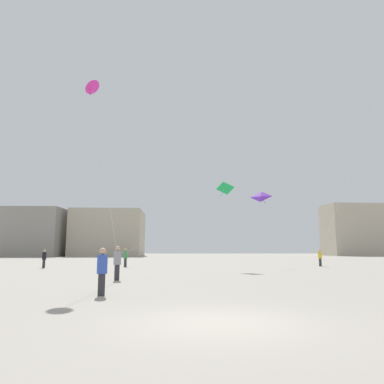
{
  "coord_description": "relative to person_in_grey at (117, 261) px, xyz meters",
  "views": [
    {
      "loc": [
        -0.95,
        -8.66,
        1.67
      ],
      "look_at": [
        0.0,
        16.43,
        5.7
      ],
      "focal_mm": 33.63,
      "sensor_mm": 36.0,
      "label": 1
    }
  ],
  "objects": [
    {
      "name": "kite_magenta_diamond",
      "position": [
        -1.48,
        -1.3,
        9.48
      ],
      "size": [
        2.02,
        1.87,
        9.69
      ],
      "color": "#D12899"
    },
    {
      "name": "person_in_blue",
      "position": [
        0.55,
        -6.65,
        -0.07
      ],
      "size": [
        0.38,
        0.38,
        1.73
      ],
      "rotation": [
        0.0,
        0.0,
        2.17
      ],
      "color": "#2D2D33",
      "rests_on": "ground_plane"
    },
    {
      "name": "building_centre_hall",
      "position": [
        -14.69,
        74.89,
        4.81
      ],
      "size": [
        17.5,
        16.9,
        11.66
      ],
      "color": "#B2A893",
      "rests_on": "ground_plane"
    },
    {
      "name": "kite_violet_delta",
      "position": [
        11.97,
        16.32,
        6.03
      ],
      "size": [
        6.72,
        1.39,
        6.26
      ],
      "color": "purple"
    },
    {
      "name": "person_in_yellow",
      "position": [
        17.72,
        16.12,
        -0.08
      ],
      "size": [
        0.37,
        0.37,
        1.72
      ],
      "rotation": [
        0.0,
        0.0,
        3.7
      ],
      "color": "#2D2D33",
      "rests_on": "ground_plane"
    },
    {
      "name": "person_in_grey",
      "position": [
        0.0,
        0.0,
        0.0
      ],
      "size": [
        0.41,
        0.41,
        1.87
      ],
      "rotation": [
        0.0,
        0.0,
        4.85
      ],
      "color": "#2D2D33",
      "rests_on": "ground_plane"
    },
    {
      "name": "building_right_hall",
      "position": [
        57.31,
        79.52,
        6.09
      ],
      "size": [
        24.97,
        11.06,
        14.22
      ],
      "color": "#B2A893",
      "rests_on": "ground_plane"
    },
    {
      "name": "kite_emerald_delta",
      "position": [
        7.27,
        10.67,
        5.83
      ],
      "size": [
        9.98,
        5.78,
        6.08
      ],
      "color": "green"
    },
    {
      "name": "person_in_green",
      "position": [
        -1.82,
        15.72,
        -0.04
      ],
      "size": [
        0.39,
        0.39,
        1.79
      ],
      "rotation": [
        0.0,
        0.0,
        2.66
      ],
      "color": "#2D2D33",
      "rests_on": "ground_plane"
    },
    {
      "name": "ground_plane",
      "position": [
        4.31,
        -11.64,
        -1.02
      ],
      "size": [
        300.0,
        300.0,
        0.0
      ],
      "primitive_type": "plane",
      "color": "#9E9689"
    },
    {
      "name": "building_left_hall",
      "position": [
        -32.69,
        72.03,
        4.79
      ],
      "size": [
        16.42,
        17.91,
        11.62
      ],
      "color": "gray",
      "rests_on": "ground_plane"
    },
    {
      "name": "person_in_black",
      "position": [
        -8.97,
        13.74,
        -0.11
      ],
      "size": [
        0.36,
        0.36,
        1.67
      ],
      "rotation": [
        0.0,
        0.0,
        6.04
      ],
      "color": "#2D2D33",
      "rests_on": "ground_plane"
    }
  ]
}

